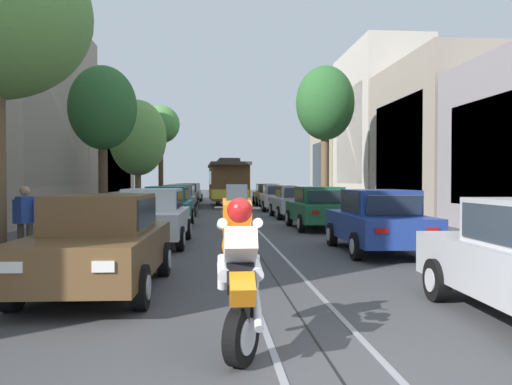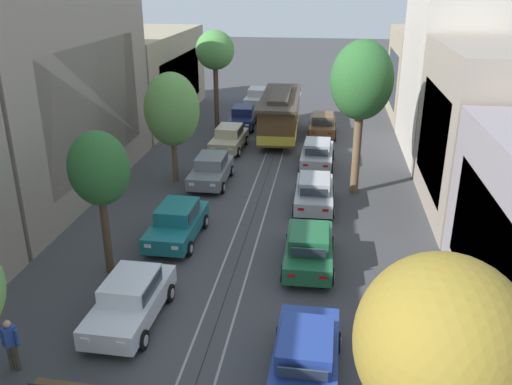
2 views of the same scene
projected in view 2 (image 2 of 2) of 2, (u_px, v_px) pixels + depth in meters
name	position (u px, v px, depth m)	size (l,w,h in m)	color
ground_plane	(252.00, 220.00, 25.31)	(160.00, 160.00, 0.00)	#424244
trolley_track_rails	(259.00, 198.00, 27.82)	(1.14, 55.33, 0.01)	gray
building_facade_left	(44.00, 105.00, 27.00)	(5.97, 47.03, 10.21)	gray
building_facade_right	(484.00, 129.00, 25.41)	(5.86, 47.03, 10.80)	gray
parked_car_white_second_left	(131.00, 299.00, 17.67)	(2.08, 4.39, 1.58)	silver
parked_car_teal_mid_left	(177.00, 222.00, 23.17)	(2.06, 4.39, 1.58)	#196B70
parked_car_grey_fourth_left	(211.00, 170.00, 29.47)	(2.01, 4.36, 1.58)	slate
parked_car_beige_fifth_left	(229.00, 138.00, 35.19)	(2.12, 4.41, 1.58)	#C1B28E
parked_car_navy_sixth_left	(243.00, 117.00, 40.49)	(2.12, 4.41, 1.58)	#19234C
parked_car_silver_far_left	(257.00, 97.00, 46.96)	(2.02, 4.37, 1.58)	#B7B7BC
parked_car_blue_second_right	(305.00, 356.00, 15.04)	(2.06, 4.39, 1.58)	#233D93
parked_car_green_mid_right	(309.00, 248.00, 21.03)	(2.04, 4.38, 1.58)	#1E6038
parked_car_silver_fourth_right	(314.00, 192.00, 26.47)	(2.04, 4.38, 1.58)	#B7B7BC
parked_car_silver_fifth_right	(317.00, 153.00, 32.17)	(2.05, 4.38, 1.58)	#B7B7BC
parked_car_brown_sixth_right	(322.00, 125.00, 38.39)	(2.02, 4.37, 1.58)	brown
street_tree_kerb_left_second	(99.00, 170.00, 19.34)	(2.26, 1.93, 5.63)	#4C3826
street_tree_kerb_left_mid	(172.00, 110.00, 28.69)	(2.96, 2.89, 6.02)	brown
street_tree_kerb_left_fourth	(215.00, 52.00, 37.58)	(2.71, 2.44, 7.20)	#4C3826
street_tree_kerb_right_near	(441.00, 355.00, 7.85)	(2.58, 2.77, 7.06)	brown
street_tree_kerb_right_second	(362.00, 82.00, 26.35)	(3.09, 2.88, 7.87)	brown
cable_car_trolley	(280.00, 116.00, 37.21)	(2.80, 9.17, 3.28)	brown
pedestrian_on_left_pavement	(11.00, 342.00, 15.36)	(0.55, 0.42, 1.69)	#4C4233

